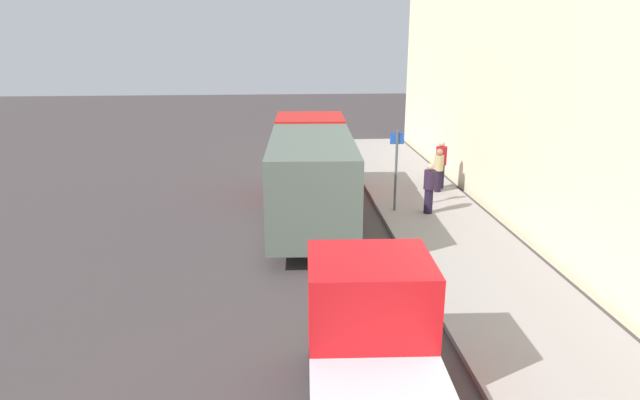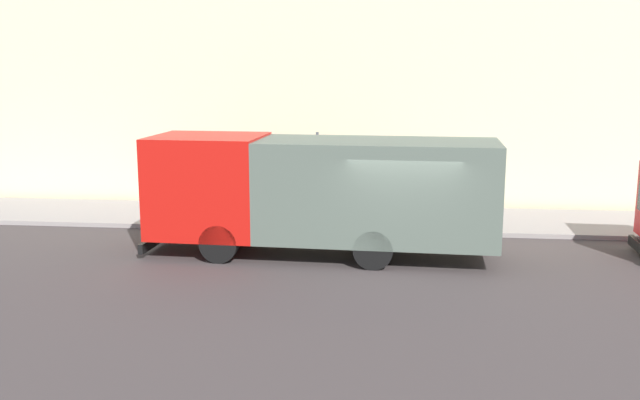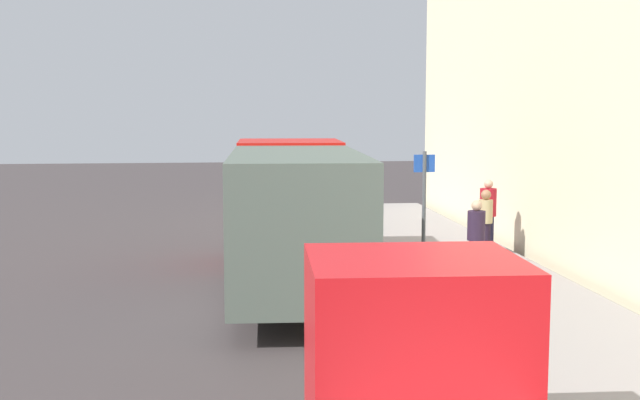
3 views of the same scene
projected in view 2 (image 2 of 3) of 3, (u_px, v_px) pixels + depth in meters
The scene contains 8 objects.
ground at pixel (402, 266), 16.17m from camera, with size 80.00×80.00×0.00m, color #403838.
sidewalk at pixel (401, 219), 20.73m from camera, with size 3.38×30.00×0.12m, color gray.
building_facade at pixel (404, 47), 21.92m from camera, with size 0.50×30.00×10.16m, color beige.
large_utility_truck at pixel (320, 189), 16.83m from camera, with size 2.69×8.44×2.86m.
pedestrian_walking at pixel (258, 182), 21.82m from camera, with size 0.45×0.45×1.57m.
pedestrian_standing at pixel (334, 189), 20.58m from camera, with size 0.51×0.51×1.62m.
pedestrian_third at pixel (245, 178), 22.05m from camera, with size 0.51×0.51×1.77m.
street_sign_post at pixel (317, 171), 19.51m from camera, with size 0.44×0.08×2.60m.
Camera 2 is at (-15.70, 0.18, 4.54)m, focal length 39.63 mm.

